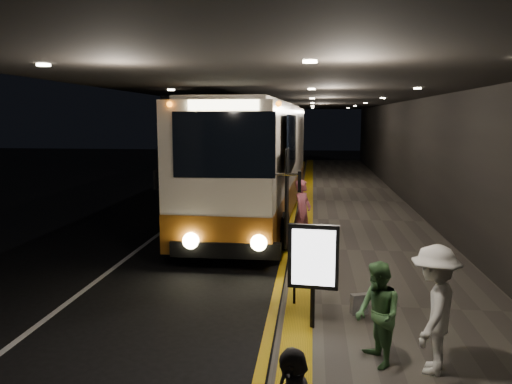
# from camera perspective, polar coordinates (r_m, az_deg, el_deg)

# --- Properties ---
(ground) EXTENTS (90.00, 90.00, 0.00)m
(ground) POSITION_cam_1_polar(r_m,az_deg,el_deg) (13.29, -7.13, -7.70)
(ground) COLOR black
(lane_line_white) EXTENTS (0.12, 50.00, 0.01)m
(lane_line_white) POSITION_cam_1_polar(r_m,az_deg,el_deg) (18.43, -8.93, -3.15)
(lane_line_white) COLOR silver
(lane_line_white) RESTS_ON ground
(kerb_stripe_yellow) EXTENTS (0.18, 50.00, 0.01)m
(kerb_stripe_yellow) POSITION_cam_1_polar(r_m,az_deg,el_deg) (17.79, 4.09, -3.48)
(kerb_stripe_yellow) COLOR gold
(kerb_stripe_yellow) RESTS_ON ground
(sidewalk) EXTENTS (4.50, 50.00, 0.15)m
(sidewalk) POSITION_cam_1_polar(r_m,az_deg,el_deg) (17.85, 11.82, -3.38)
(sidewalk) COLOR #514C44
(sidewalk) RESTS_ON ground
(tactile_strip) EXTENTS (0.50, 50.00, 0.01)m
(tactile_strip) POSITION_cam_1_polar(r_m,az_deg,el_deg) (17.75, 5.71, -3.04)
(tactile_strip) COLOR gold
(tactile_strip) RESTS_ON sidewalk
(terminal_wall) EXTENTS (0.10, 50.00, 6.00)m
(terminal_wall) POSITION_cam_1_polar(r_m,az_deg,el_deg) (17.85, 19.36, 5.80)
(terminal_wall) COLOR black
(terminal_wall) RESTS_ON ground
(support_columns) EXTENTS (0.80, 24.80, 4.40)m
(support_columns) POSITION_cam_1_polar(r_m,az_deg,el_deg) (17.08, -9.02, 3.38)
(support_columns) COLOR black
(support_columns) RESTS_ON ground
(canopy) EXTENTS (9.00, 50.00, 0.40)m
(canopy) POSITION_cam_1_polar(r_m,az_deg,el_deg) (17.43, 4.75, 11.45)
(canopy) COLOR black
(canopy) RESTS_ON support_columns
(coach_main) EXTENTS (3.17, 13.24, 4.10)m
(coach_main) POSITION_cam_1_polar(r_m,az_deg,el_deg) (17.92, -0.02, 2.98)
(coach_main) COLOR beige
(coach_main) RESTS_ON ground
(coach_second) EXTENTS (2.86, 11.79, 3.68)m
(coach_second) POSITION_cam_1_polar(r_m,az_deg,el_deg) (31.35, 2.38, 4.96)
(coach_second) COLOR beige
(coach_second) RESTS_ON ground
(passenger_boarding) EXTENTS (0.68, 0.79, 1.84)m
(passenger_boarding) POSITION_cam_1_polar(r_m,az_deg,el_deg) (13.98, 5.34, -2.36)
(passenger_boarding) COLOR #B95666
(passenger_boarding) RESTS_ON sidewalk
(passenger_waiting_green) EXTENTS (0.64, 0.83, 1.51)m
(passenger_waiting_green) POSITION_cam_1_polar(r_m,az_deg,el_deg) (7.54, 13.74, -13.41)
(passenger_waiting_green) COLOR #457641
(passenger_waiting_green) RESTS_ON sidewalk
(passenger_waiting_white) EXTENTS (0.95, 1.29, 1.81)m
(passenger_waiting_white) POSITION_cam_1_polar(r_m,az_deg,el_deg) (7.52, 19.69, -12.50)
(passenger_waiting_white) COLOR white
(passenger_waiting_white) RESTS_ON sidewalk
(bag_polka) EXTENTS (0.33, 0.23, 0.37)m
(bag_polka) POSITION_cam_1_polar(r_m,az_deg,el_deg) (9.47, 11.73, -12.43)
(bag_polka) COLOR black
(bag_polka) RESTS_ON sidewalk
(info_sign) EXTENTS (0.85, 0.20, 1.79)m
(info_sign) POSITION_cam_1_polar(r_m,az_deg,el_deg) (8.44, 6.56, -7.61)
(info_sign) COLOR black
(info_sign) RESTS_ON sidewalk
(stanchion_post) EXTENTS (0.05, 0.05, 1.06)m
(stanchion_post) POSITION_cam_1_polar(r_m,az_deg,el_deg) (9.65, 4.42, -9.70)
(stanchion_post) COLOR black
(stanchion_post) RESTS_ON sidewalk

